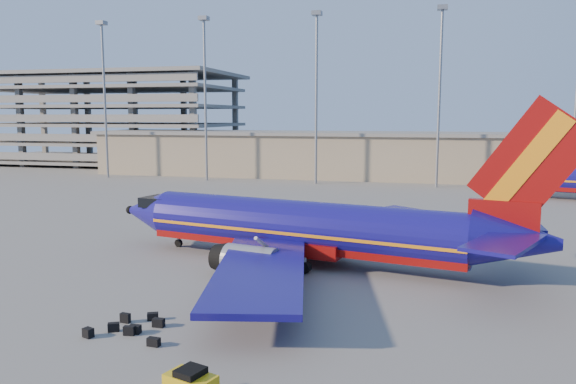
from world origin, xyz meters
name	(u,v)px	position (x,y,z in m)	size (l,w,h in m)	color
ground	(269,244)	(0.00, 0.00, 0.00)	(220.00, 220.00, 0.00)	slate
terminal_building	(408,155)	(10.00, 58.00, 4.32)	(122.00, 16.00, 8.50)	#88705D
parking_garage	(108,115)	(-62.00, 74.05, 11.73)	(62.00, 32.00, 21.40)	slate
light_mast_row	(377,79)	(5.00, 46.00, 17.55)	(101.60, 1.60, 28.65)	gray
aircraft_main	(311,229)	(5.02, -5.53, 2.75)	(37.65, 35.85, 12.88)	navy
luggage_pile	(132,327)	(-1.43, -21.69, 0.24)	(4.53, 3.79, 0.55)	black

